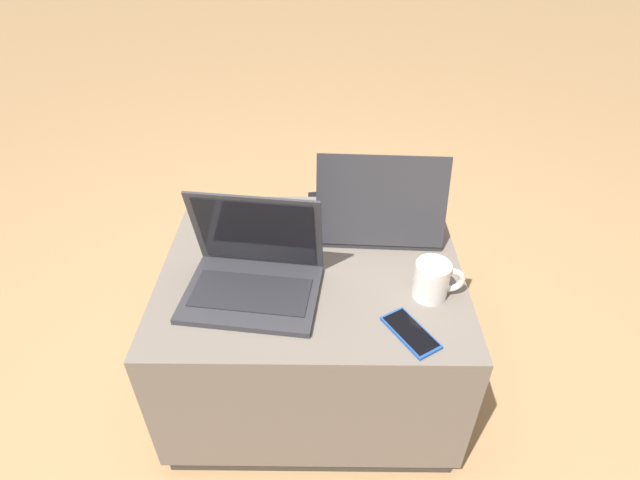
{
  "coord_description": "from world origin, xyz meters",
  "views": [
    {
      "loc": [
        0.03,
        -1.05,
        1.36
      ],
      "look_at": [
        0.02,
        0.0,
        0.56
      ],
      "focal_mm": 28.0,
      "sensor_mm": 36.0,
      "label": 1
    }
  ],
  "objects_px": {
    "backpack": "(357,244)",
    "coffee_mug": "(433,280)",
    "laptop_near": "(253,272)",
    "laptop_far": "(378,215)",
    "cell_phone": "(410,332)"
  },
  "relations": [
    {
      "from": "laptop_near",
      "to": "laptop_far",
      "type": "xyz_separation_m",
      "value": [
        0.34,
        0.26,
        0.0
      ]
    },
    {
      "from": "backpack",
      "to": "coffee_mug",
      "type": "relative_size",
      "value": 3.66
    },
    {
      "from": "laptop_far",
      "to": "coffee_mug",
      "type": "relative_size",
      "value": 2.88
    },
    {
      "from": "laptop_near",
      "to": "laptop_far",
      "type": "bearing_deg",
      "value": 44.45
    },
    {
      "from": "cell_phone",
      "to": "laptop_far",
      "type": "bearing_deg",
      "value": 64.42
    },
    {
      "from": "laptop_near",
      "to": "backpack",
      "type": "height_order",
      "value": "laptop_near"
    },
    {
      "from": "laptop_far",
      "to": "cell_phone",
      "type": "bearing_deg",
      "value": 98.93
    },
    {
      "from": "cell_phone",
      "to": "laptop_near",
      "type": "bearing_deg",
      "value": 126.05
    },
    {
      "from": "backpack",
      "to": "coffee_mug",
      "type": "bearing_deg",
      "value": 93.25
    },
    {
      "from": "laptop_far",
      "to": "backpack",
      "type": "distance_m",
      "value": 0.46
    },
    {
      "from": "laptop_near",
      "to": "cell_phone",
      "type": "height_order",
      "value": "laptop_near"
    },
    {
      "from": "cell_phone",
      "to": "coffee_mug",
      "type": "bearing_deg",
      "value": 30.8
    },
    {
      "from": "laptop_far",
      "to": "cell_phone",
      "type": "height_order",
      "value": "laptop_far"
    },
    {
      "from": "laptop_far",
      "to": "coffee_mug",
      "type": "bearing_deg",
      "value": 114.81
    },
    {
      "from": "cell_phone",
      "to": "coffee_mug",
      "type": "xyz_separation_m",
      "value": [
        0.07,
        0.13,
        0.05
      ]
    }
  ]
}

